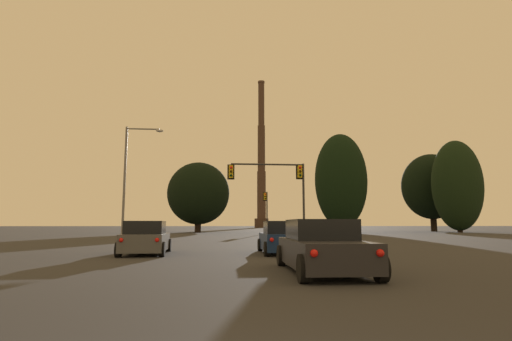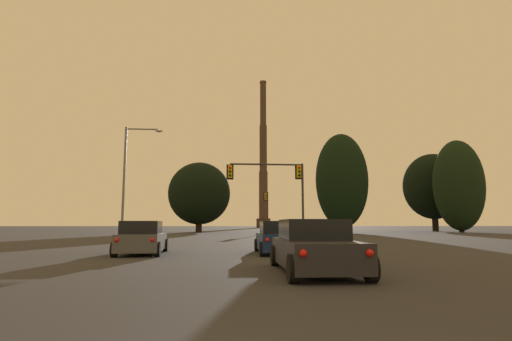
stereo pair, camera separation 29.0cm
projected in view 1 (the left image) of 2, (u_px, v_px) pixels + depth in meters
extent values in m
cube|color=navy|center=(282.00, 242.00, 17.85)|extent=(1.78, 4.03, 0.72)
cube|color=black|center=(283.00, 227.00, 17.54)|extent=(1.59, 1.92, 0.55)
cylinder|color=black|center=(260.00, 245.00, 19.37)|extent=(0.23, 0.60, 0.60)
cylinder|color=black|center=(294.00, 245.00, 19.49)|extent=(0.23, 0.60, 0.60)
cylinder|color=black|center=(267.00, 249.00, 16.15)|extent=(0.23, 0.60, 0.60)
cylinder|color=black|center=(308.00, 249.00, 16.28)|extent=(0.23, 0.60, 0.60)
sphere|color=red|center=(272.00, 240.00, 15.83)|extent=(0.17, 0.17, 0.17)
sphere|color=red|center=(306.00, 240.00, 15.93)|extent=(0.17, 0.17, 0.17)
cube|color=#232328|center=(322.00, 253.00, 10.79)|extent=(1.90, 4.64, 0.70)
cube|color=black|center=(320.00, 229.00, 11.10)|extent=(1.67, 2.24, 0.55)
cylinder|color=black|center=(281.00, 255.00, 12.58)|extent=(0.23, 0.64, 0.64)
cylinder|color=black|center=(336.00, 255.00, 12.70)|extent=(0.23, 0.64, 0.64)
cylinder|color=black|center=(303.00, 269.00, 8.82)|extent=(0.23, 0.64, 0.64)
cylinder|color=black|center=(381.00, 268.00, 8.94)|extent=(0.23, 0.64, 0.64)
sphere|color=red|center=(314.00, 253.00, 8.47)|extent=(0.17, 0.17, 0.17)
sphere|color=red|center=(380.00, 253.00, 8.56)|extent=(0.17, 0.17, 0.17)
cube|color=#4C4F54|center=(146.00, 242.00, 17.49)|extent=(1.89, 4.07, 0.72)
cube|color=black|center=(145.00, 227.00, 17.18)|extent=(1.64, 1.97, 0.55)
cylinder|color=black|center=(133.00, 245.00, 18.94)|extent=(0.25, 0.61, 0.60)
cylinder|color=black|center=(169.00, 245.00, 19.16)|extent=(0.25, 0.61, 0.60)
cylinder|color=black|center=(118.00, 250.00, 15.75)|extent=(0.25, 0.61, 0.60)
cylinder|color=black|center=(162.00, 249.00, 15.97)|extent=(0.25, 0.61, 0.60)
sphere|color=red|center=(121.00, 240.00, 15.43)|extent=(0.17, 0.17, 0.17)
sphere|color=red|center=(157.00, 240.00, 15.61)|extent=(0.17, 0.17, 0.17)
cylinder|color=#2D2D30|center=(267.00, 212.00, 58.34)|extent=(0.18, 0.18, 6.04)
cylinder|color=black|center=(267.00, 233.00, 57.94)|extent=(0.40, 0.40, 0.10)
cube|color=yellow|center=(265.00, 196.00, 58.63)|extent=(0.34, 0.34, 1.04)
cube|color=black|center=(265.00, 196.00, 58.80)|extent=(0.58, 0.03, 1.25)
sphere|color=red|center=(265.00, 194.00, 58.48)|extent=(0.22, 0.22, 0.22)
sphere|color=#352604|center=(265.00, 196.00, 58.44)|extent=(0.22, 0.22, 0.22)
sphere|color=black|center=(265.00, 198.00, 58.40)|extent=(0.22, 0.22, 0.22)
cylinder|color=#2D2D30|center=(304.00, 202.00, 32.77)|extent=(0.18, 0.18, 6.30)
cylinder|color=black|center=(304.00, 240.00, 32.36)|extent=(0.40, 0.40, 0.10)
cube|color=yellow|center=(300.00, 172.00, 33.08)|extent=(0.34, 0.34, 1.04)
cube|color=black|center=(299.00, 172.00, 33.26)|extent=(0.58, 0.03, 1.25)
sphere|color=red|center=(300.00, 167.00, 32.93)|extent=(0.22, 0.22, 0.22)
sphere|color=#352604|center=(300.00, 171.00, 32.89)|extent=(0.22, 0.22, 0.22)
sphere|color=black|center=(300.00, 175.00, 32.85)|extent=(0.22, 0.22, 0.22)
cylinder|color=#2D2D30|center=(267.00, 164.00, 32.91)|extent=(5.99, 0.14, 0.14)
sphere|color=#2D2D30|center=(303.00, 165.00, 33.18)|extent=(0.18, 0.18, 0.18)
cube|color=yellow|center=(231.00, 172.00, 32.56)|extent=(0.34, 0.34, 1.04)
cube|color=black|center=(231.00, 172.00, 32.74)|extent=(0.58, 0.03, 1.25)
sphere|color=red|center=(231.00, 167.00, 32.42)|extent=(0.22, 0.22, 0.22)
sphere|color=#352604|center=(231.00, 171.00, 32.37)|extent=(0.22, 0.22, 0.22)
sphere|color=black|center=(231.00, 175.00, 32.33)|extent=(0.22, 0.22, 0.22)
cylinder|color=slate|center=(124.00, 183.00, 33.19)|extent=(0.20, 0.20, 9.50)
cylinder|color=slate|center=(143.00, 129.00, 33.93)|extent=(2.75, 0.12, 0.12)
sphere|color=slate|center=(127.00, 129.00, 33.81)|extent=(0.20, 0.20, 0.20)
ellipsoid|color=silver|center=(160.00, 131.00, 34.04)|extent=(0.64, 0.36, 0.26)
cylinder|color=#3C2B22|center=(262.00, 223.00, 153.83)|extent=(5.40, 5.40, 3.52)
cylinder|color=#473328|center=(261.00, 195.00, 155.30)|extent=(3.37, 3.37, 18.39)
cylinder|color=#473328|center=(261.00, 148.00, 157.76)|extent=(2.90, 2.90, 18.39)
cylinder|color=#473328|center=(261.00, 103.00, 160.23)|extent=(2.43, 2.43, 18.39)
cylinder|color=#4E382C|center=(261.00, 82.00, 161.42)|extent=(2.72, 2.72, 0.70)
cylinder|color=black|center=(460.00, 226.00, 64.61)|extent=(0.81, 0.81, 2.12)
ellipsoid|color=black|center=(457.00, 185.00, 65.50)|extent=(8.06, 7.26, 14.86)
cylinder|color=black|center=(342.00, 224.00, 61.40)|extent=(0.81, 0.81, 2.59)
ellipsoid|color=black|center=(341.00, 180.00, 62.32)|extent=(8.13, 7.32, 14.72)
cylinder|color=black|center=(198.00, 225.00, 63.77)|extent=(1.00, 1.00, 2.52)
ellipsoid|color=black|center=(198.00, 193.00, 64.44)|extent=(9.97, 8.97, 10.03)
cylinder|color=black|center=(434.00, 221.00, 73.33)|extent=(1.09, 1.09, 3.76)
ellipsoid|color=black|center=(432.00, 186.00, 74.19)|extent=(10.94, 9.85, 12.11)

